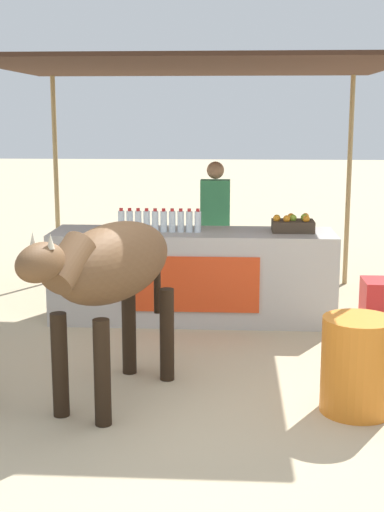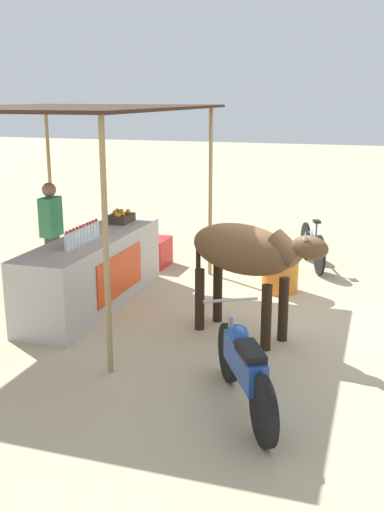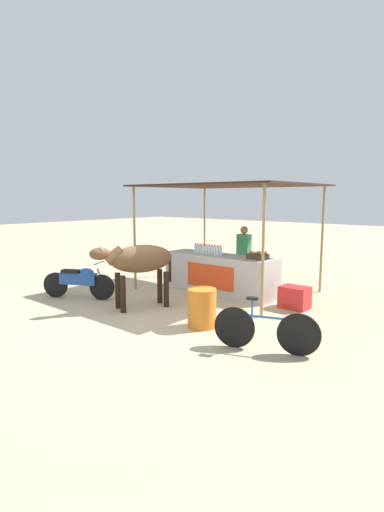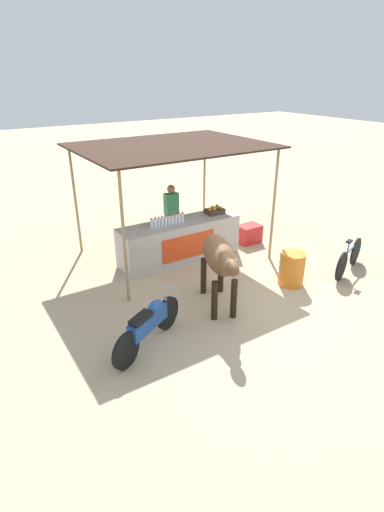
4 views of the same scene
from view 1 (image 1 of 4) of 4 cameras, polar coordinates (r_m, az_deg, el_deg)
The scene contains 8 objects.
ground_plane at distance 5.69m, azimuth -1.25°, elevation -11.24°, with size 60.00×60.00×0.00m, color tan.
stall_counter at distance 7.64m, azimuth 0.07°, elevation -1.57°, with size 3.00×0.82×0.96m.
stall_awning at distance 7.76m, azimuth 0.21°, elevation 14.30°, with size 4.20×3.20×2.70m.
water_bottle_row at distance 7.51m, azimuth -2.62°, elevation 2.81°, with size 0.88×0.07×0.25m.
fruit_crate at distance 7.60m, azimuth 8.07°, elevation 2.50°, with size 0.44×0.32×0.18m.
vendor_behind_counter at distance 8.30m, azimuth 1.86°, elevation 2.05°, with size 0.34×0.22×1.65m.
water_barrel at distance 5.46m, azimuth 13.08°, elevation -8.50°, with size 0.53×0.53×0.72m, color orange.
cow at distance 5.38m, azimuth -6.54°, elevation -1.10°, with size 1.03×1.82×1.44m.
Camera 1 is at (0.44, -5.24, 2.18)m, focal length 50.00 mm.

